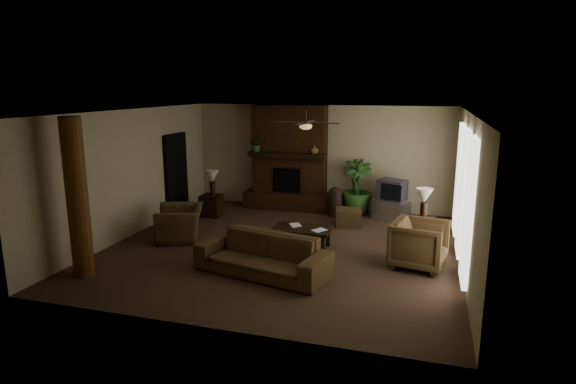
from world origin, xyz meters
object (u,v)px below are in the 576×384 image
(log_column, at_px, (77,199))
(lamp_right, at_px, (424,198))
(floor_plant, at_px, (356,199))
(side_table_left, at_px, (211,205))
(armchair_right, at_px, (419,242))
(coffee_table, at_px, (302,230))
(tv_stand, at_px, (391,210))
(floor_vase, at_px, (335,200))
(armchair_left, at_px, (180,218))
(side_table_right, at_px, (423,231))
(sofa, at_px, (263,249))
(ottoman, at_px, (348,217))
(lamp_left, at_px, (212,178))

(log_column, bearing_deg, lamp_right, 31.46)
(floor_plant, distance_m, side_table_left, 3.78)
(armchair_right, relative_size, coffee_table, 0.81)
(log_column, relative_size, lamp_right, 4.31)
(floor_plant, height_order, lamp_right, lamp_right)
(tv_stand, height_order, floor_vase, floor_vase)
(armchair_left, height_order, armchair_right, armchair_right)
(armchair_left, xyz_separation_m, side_table_right, (5.11, 1.20, -0.21))
(sofa, height_order, side_table_right, sofa)
(sofa, height_order, armchair_left, armchair_left)
(armchair_right, xyz_separation_m, side_table_left, (-5.23, 2.16, -0.21))
(floor_vase, height_order, floor_plant, floor_plant)
(log_column, relative_size, armchair_right, 2.90)
(tv_stand, height_order, lamp_right, lamp_right)
(side_table_left, bearing_deg, lamp_right, -8.00)
(log_column, height_order, coffee_table, log_column)
(armchair_right, xyz_separation_m, side_table_right, (0.06, 1.43, -0.21))
(ottoman, height_order, floor_vase, floor_vase)
(coffee_table, xyz_separation_m, lamp_right, (2.39, 0.99, 0.63))
(lamp_right, bearing_deg, floor_plant, 130.58)
(ottoman, relative_size, tv_stand, 0.71)
(ottoman, bearing_deg, side_table_right, -26.38)
(coffee_table, height_order, ottoman, coffee_table)
(coffee_table, relative_size, lamp_right, 1.85)
(floor_plant, bearing_deg, lamp_right, -49.42)
(tv_stand, height_order, side_table_right, side_table_right)
(armchair_right, xyz_separation_m, floor_plant, (-1.66, 3.41, -0.08))
(floor_vase, distance_m, side_table_right, 2.74)
(ottoman, height_order, lamp_left, lamp_left)
(sofa, height_order, floor_plant, sofa)
(armchair_right, relative_size, lamp_right, 1.49)
(coffee_table, distance_m, tv_stand, 3.11)
(sofa, bearing_deg, armchair_right, 35.21)
(side_table_left, height_order, lamp_right, lamp_right)
(armchair_right, distance_m, tv_stand, 3.19)
(coffee_table, height_order, side_table_left, side_table_left)
(sofa, bearing_deg, side_table_left, 140.37)
(armchair_right, bearing_deg, ottoman, 46.95)
(armchair_right, distance_m, ottoman, 2.86)
(lamp_right, bearing_deg, armchair_left, -166.90)
(side_table_right, bearing_deg, lamp_right, -140.74)
(sofa, xyz_separation_m, side_table_right, (2.72, 2.55, -0.19))
(coffee_table, bearing_deg, armchair_left, -175.89)
(coffee_table, bearing_deg, lamp_left, 148.38)
(lamp_right, bearing_deg, floor_vase, 143.39)
(sofa, xyz_separation_m, side_table_left, (-2.56, 3.28, -0.19))
(lamp_left, relative_size, side_table_right, 1.18)
(armchair_right, bearing_deg, coffee_table, 90.42)
(log_column, bearing_deg, armchair_right, 20.15)
(coffee_table, xyz_separation_m, side_table_left, (-2.88, 1.73, -0.10))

